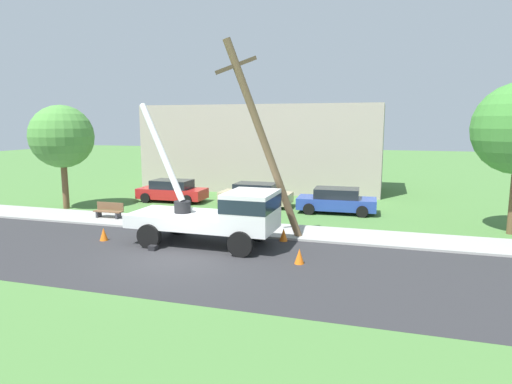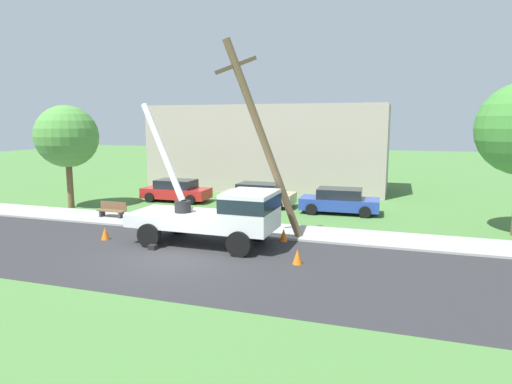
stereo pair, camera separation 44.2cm
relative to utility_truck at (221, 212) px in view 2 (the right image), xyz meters
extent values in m
plane|color=#477538|center=(-1.09, 9.84, -1.41)|extent=(120.00, 120.00, 0.00)
cube|color=#2B2B2D|center=(-1.09, -2.16, -1.40)|extent=(80.00, 7.51, 0.01)
cube|color=#9E9E99|center=(-1.09, 2.93, -1.36)|extent=(80.00, 2.66, 0.10)
cube|color=silver|center=(-1.80, 0.01, -0.38)|extent=(4.33, 2.46, 0.55)
cube|color=silver|center=(1.30, -0.03, 0.14)|extent=(1.93, 2.43, 1.60)
cube|color=#19232D|center=(1.30, -0.03, 0.49)|extent=(1.95, 2.45, 0.56)
cylinder|color=black|center=(-1.78, 0.01, 0.14)|extent=(0.70, 0.70, 0.50)
cylinder|color=silver|center=(-3.05, 0.68, 2.44)|extent=(2.87, 1.69, 4.26)
cube|color=black|center=(-2.42, -1.43, -1.31)|extent=(0.30, 0.30, 0.20)
cube|color=black|center=(-2.38, 1.47, -1.31)|extent=(0.30, 0.30, 0.20)
cylinder|color=black|center=(1.24, -1.23, -0.91)|extent=(1.00, 0.30, 1.00)
cylinder|color=black|center=(1.27, 1.17, -0.91)|extent=(1.00, 0.30, 1.00)
cylinder|color=black|center=(-2.73, -1.18, -0.91)|extent=(1.00, 0.30, 1.00)
cylinder|color=black|center=(-2.70, 1.22, -0.91)|extent=(1.00, 0.30, 1.00)
cylinder|color=brown|center=(1.53, 1.21, 2.78)|extent=(3.08, 2.41, 8.49)
cube|color=brown|center=(0.52, 0.45, 5.96)|extent=(1.49, 1.16, 0.81)
cone|color=orange|center=(3.57, -1.43, -1.13)|extent=(0.36, 0.36, 0.56)
cone|color=orange|center=(-5.24, -0.72, -1.13)|extent=(0.36, 0.36, 0.56)
cone|color=orange|center=(2.31, 1.44, -1.13)|extent=(0.36, 0.36, 0.56)
cube|color=#B21E1E|center=(-6.85, 8.81, -0.86)|extent=(4.43, 1.86, 0.65)
cube|color=black|center=(-6.85, 8.81, -0.26)|extent=(2.49, 1.69, 0.55)
cylinder|color=black|center=(-5.39, 7.93, -1.09)|extent=(0.64, 0.22, 0.64)
cylinder|color=black|center=(-5.41, 9.73, -1.09)|extent=(0.64, 0.22, 0.64)
cylinder|color=black|center=(-8.29, 7.89, -1.09)|extent=(0.64, 0.22, 0.64)
cylinder|color=black|center=(-8.32, 9.69, -1.09)|extent=(0.64, 0.22, 0.64)
cube|color=tan|center=(-1.19, 8.85, -0.86)|extent=(4.42, 1.86, 0.65)
cube|color=black|center=(-1.19, 8.85, -0.26)|extent=(2.49, 1.69, 0.55)
cylinder|color=black|center=(0.25, 7.93, -1.09)|extent=(0.64, 0.22, 0.64)
cylinder|color=black|center=(0.28, 9.73, -1.09)|extent=(0.64, 0.22, 0.64)
cylinder|color=black|center=(-2.65, 7.97, -1.09)|extent=(0.64, 0.22, 0.64)
cylinder|color=black|center=(-2.63, 9.77, -1.09)|extent=(0.64, 0.22, 0.64)
cube|color=#263F99|center=(3.83, 8.21, -0.86)|extent=(4.46, 1.96, 0.65)
cube|color=black|center=(3.83, 8.21, -0.26)|extent=(2.52, 1.75, 0.55)
cylinder|color=black|center=(5.31, 7.37, -1.09)|extent=(0.64, 0.22, 0.64)
cylinder|color=black|center=(5.24, 9.16, -1.09)|extent=(0.64, 0.22, 0.64)
cylinder|color=black|center=(2.41, 7.26, -1.09)|extent=(0.64, 0.22, 0.64)
cylinder|color=black|center=(2.34, 9.06, -1.09)|extent=(0.64, 0.22, 0.64)
cube|color=brown|center=(-7.57, 2.93, -0.96)|extent=(1.60, 0.44, 0.06)
cube|color=brown|center=(-7.57, 3.13, -0.71)|extent=(1.60, 0.06, 0.40)
cube|color=#333338|center=(-8.17, 2.93, -1.18)|extent=(0.10, 0.40, 0.45)
cube|color=#333338|center=(-6.97, 2.93, -1.18)|extent=(0.10, 0.40, 0.45)
cylinder|color=brown|center=(-11.86, 4.86, 0.60)|extent=(0.36, 0.36, 4.01)
sphere|color=#4C8C3D|center=(-11.86, 4.86, 2.89)|extent=(3.67, 3.67, 3.67)
cube|color=#A5998C|center=(-2.83, 16.35, 1.79)|extent=(18.00, 6.00, 6.40)
camera|label=1|loc=(6.47, -16.60, 3.68)|focal=30.71mm
camera|label=2|loc=(6.89, -16.47, 3.68)|focal=30.71mm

